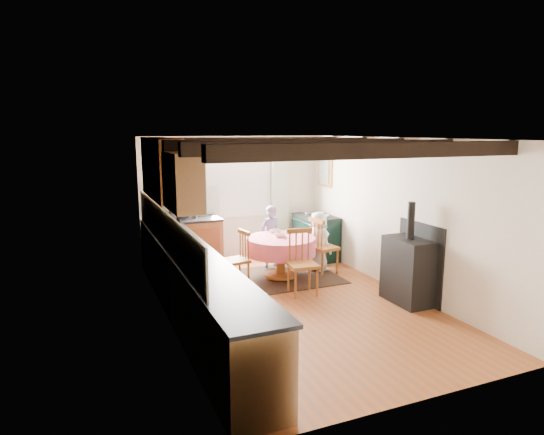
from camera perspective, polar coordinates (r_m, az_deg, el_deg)
name	(u,v)px	position (r m, az deg, el deg)	size (l,w,h in m)	color
floor	(293,303)	(7.01, 2.56, -10.39)	(3.60, 5.50, 0.00)	#A25020
ceiling	(294,138)	(6.55, 2.74, 9.61)	(3.60, 5.50, 0.00)	white
wall_back	(234,198)	(9.21, -4.69, 2.35)	(3.60, 0.00, 2.40)	silver
wall_front	(425,279)	(4.43, 18.14, -7.12)	(3.60, 0.00, 2.40)	silver
wall_left	(166,234)	(6.15, -12.72, -1.98)	(0.00, 5.50, 2.40)	silver
wall_right	(397,215)	(7.61, 14.99, 0.31)	(0.00, 5.50, 2.40)	silver
beam_a	(381,150)	(4.83, 13.05, 7.96)	(3.60, 0.16, 0.16)	black
beam_b	(330,147)	(5.67, 7.11, 8.49)	(3.60, 0.16, 0.16)	black
beam_c	(294,145)	(6.56, 2.73, 8.82)	(3.60, 0.16, 0.16)	black
beam_d	(267,143)	(7.47, -0.60, 9.04)	(3.60, 0.16, 0.16)	black
beam_e	(246,142)	(8.41, -3.20, 9.19)	(3.60, 0.16, 0.16)	black
splash_left	(164,229)	(6.44, -13.02, -1.43)	(0.02, 4.50, 0.55)	beige
splash_back	(183,201)	(8.93, -10.76, 1.95)	(1.40, 0.02, 0.55)	beige
base_cabinet_left	(191,288)	(6.40, -9.77, -8.43)	(0.60, 5.30, 0.88)	brown
base_cabinet_back	(185,244)	(8.80, -10.53, -3.22)	(1.30, 0.60, 0.88)	brown
worktop_left	(192,254)	(6.28, -9.73, -4.43)	(0.64, 5.30, 0.04)	black
worktop_back	(184,220)	(8.68, -10.60, -0.30)	(1.30, 0.64, 0.04)	black
wall_cabinet_glass	(161,168)	(7.24, -13.31, 5.86)	(0.34, 1.80, 0.90)	brown
wall_cabinet_solid	(183,181)	(5.77, -10.81, 4.34)	(0.34, 0.90, 0.70)	brown
window_frame	(238,178)	(9.18, -4.10, 4.85)	(1.34, 0.03, 1.54)	white
window_pane	(238,178)	(9.18, -4.11, 4.85)	(1.20, 0.01, 1.40)	white
curtain_left	(197,206)	(8.93, -9.06, 1.35)	(0.35, 0.10, 2.10)	#B0D5A2
curtain_right	(280,201)	(9.46, 0.99, 2.00)	(0.35, 0.10, 2.10)	#B0D5A2
curtain_rod	(239,147)	(9.06, -3.98, 8.58)	(0.03, 0.03, 2.00)	black
wall_picture	(325,171)	(9.44, 6.44, 5.58)	(0.04, 0.50, 0.60)	gold
wall_plate	(283,171)	(9.50, 1.39, 5.67)	(0.30, 0.30, 0.02)	silver
rug	(281,277)	(8.17, 1.07, -7.27)	(1.92, 1.49, 0.01)	black
dining_table	(281,258)	(8.07, 1.08, -4.91)	(1.18, 1.18, 0.71)	#F5558C
chair_near	(303,263)	(7.25, 3.77, -5.48)	(0.43, 0.45, 1.01)	#985921
chair_left	(236,258)	(7.68, -4.43, -4.97)	(0.39, 0.41, 0.91)	#985921
chair_right	(324,245)	(8.36, 6.35, -3.38)	(0.43, 0.45, 1.01)	#985921
aga_range	(316,237)	(9.30, 5.32, -2.32)	(0.62, 0.96, 0.88)	black
cast_iron_stove	(409,253)	(7.12, 16.32, -4.16)	(0.45, 0.75, 1.50)	black
child_far	(270,237)	(8.62, -0.23, -2.34)	(0.43, 0.28, 1.17)	slate
child_right	(318,241)	(8.49, 5.66, -2.89)	(0.53, 0.34, 1.08)	silver
bowl_a	(275,231)	(8.36, 0.35, -1.68)	(0.19, 0.19, 0.05)	silver
bowl_b	(280,235)	(8.02, 1.02, -2.16)	(0.20, 0.20, 0.06)	silver
cup	(276,231)	(8.29, 0.44, -1.65)	(0.10, 0.10, 0.09)	silver
canister_tall	(173,214)	(8.57, -11.99, 0.44)	(0.13, 0.13, 0.23)	#262628
canister_wide	(184,212)	(8.81, -10.61, 0.67)	(0.18, 0.18, 0.20)	#262628
canister_slim	(194,210)	(8.69, -9.42, 0.88)	(0.11, 0.11, 0.30)	#262628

